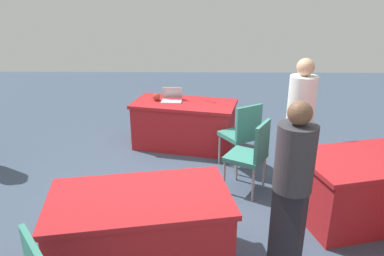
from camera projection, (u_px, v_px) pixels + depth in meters
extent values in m
plane|color=#3D4C60|center=(200.00, 197.00, 4.54)|extent=(14.40, 14.40, 0.00)
cube|color=#AD1E23|center=(184.00, 104.00, 5.78)|extent=(1.73, 1.13, 0.05)
cube|color=#AD1E23|center=(184.00, 126.00, 5.91)|extent=(1.66, 1.08, 0.69)
cube|color=#AD1E23|center=(373.00, 159.00, 3.91)|extent=(1.69, 1.22, 0.05)
cube|color=#AD1E23|center=(368.00, 190.00, 4.04)|extent=(1.62, 1.17, 0.69)
cube|color=#AD1E23|center=(140.00, 198.00, 3.18)|extent=(1.71, 1.15, 0.05)
cube|color=#AD1E23|center=(142.00, 234.00, 3.31)|extent=(1.64, 1.11, 0.69)
cylinder|color=#9E9993|center=(224.00, 177.00, 4.57)|extent=(0.03, 0.03, 0.43)
cylinder|color=#9E9993|center=(237.00, 165.00, 4.87)|extent=(0.03, 0.03, 0.43)
cylinder|color=#9E9993|center=(253.00, 185.00, 4.39)|extent=(0.03, 0.03, 0.43)
cylinder|color=#9E9993|center=(264.00, 172.00, 4.69)|extent=(0.03, 0.03, 0.43)
cube|color=#387F70|center=(245.00, 157.00, 4.54)|extent=(0.60, 0.60, 0.06)
cube|color=#387F70|center=(262.00, 141.00, 4.36)|extent=(0.24, 0.38, 0.45)
cylinder|color=#9E9993|center=(219.00, 150.00, 5.33)|extent=(0.03, 0.03, 0.45)
cylinder|color=#9E9993|center=(240.00, 144.00, 5.51)|extent=(0.03, 0.03, 0.45)
cylinder|color=#9E9993|center=(236.00, 159.00, 5.02)|extent=(0.03, 0.03, 0.45)
cylinder|color=#9E9993|center=(257.00, 153.00, 5.21)|extent=(0.03, 0.03, 0.45)
cube|color=#387F70|center=(239.00, 135.00, 5.18)|extent=(0.61, 0.61, 0.06)
cube|color=#387F70|center=(249.00, 122.00, 4.93)|extent=(0.38, 0.26, 0.45)
cube|color=#26262D|center=(296.00, 154.00, 4.79)|extent=(0.31, 0.24, 0.80)
cylinder|color=white|center=(302.00, 101.00, 4.53)|extent=(0.40, 0.40, 0.63)
sphere|color=tan|center=(306.00, 67.00, 4.38)|extent=(0.22, 0.22, 0.22)
cube|color=#26262D|center=(288.00, 225.00, 3.37)|extent=(0.33, 0.31, 0.76)
cylinder|color=#333338|center=(295.00, 158.00, 3.13)|extent=(0.47, 0.47, 0.60)
sphere|color=brown|center=(300.00, 113.00, 2.99)|extent=(0.21, 0.21, 0.21)
cube|color=silver|center=(171.00, 101.00, 5.80)|extent=(0.33, 0.23, 0.02)
cube|color=#B7B7BC|center=(172.00, 93.00, 5.90)|extent=(0.32, 0.09, 0.19)
sphere|color=#B2382D|center=(157.00, 97.00, 5.84)|extent=(0.12, 0.12, 0.12)
cube|color=red|center=(211.00, 101.00, 5.80)|extent=(0.15, 0.15, 0.01)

